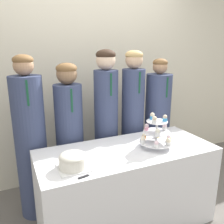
# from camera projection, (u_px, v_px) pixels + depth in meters

# --- Properties ---
(wall_back) EXTENTS (9.00, 0.06, 2.70)m
(wall_back) POSITION_uv_depth(u_px,v_px,m) (86.00, 71.00, 2.90)
(wall_back) COLOR beige
(wall_back) RESTS_ON ground_plane
(table) EXTENTS (1.58, 0.67, 0.76)m
(table) POSITION_uv_depth(u_px,v_px,m) (127.00, 187.00, 2.19)
(table) COLOR white
(table) RESTS_ON ground_plane
(round_cake) EXTENTS (0.22, 0.22, 0.13)m
(round_cake) POSITION_uv_depth(u_px,v_px,m) (73.00, 160.00, 1.75)
(round_cake) COLOR white
(round_cake) RESTS_ON table
(cake_knife) EXTENTS (0.27, 0.07, 0.01)m
(cake_knife) POSITION_uv_depth(u_px,v_px,m) (90.00, 175.00, 1.67)
(cake_knife) COLOR silver
(cake_knife) RESTS_ON table
(cupcake_stand) EXTENTS (0.30, 0.30, 0.31)m
(cupcake_stand) POSITION_uv_depth(u_px,v_px,m) (157.00, 133.00, 2.10)
(cupcake_stand) COLOR silver
(cupcake_stand) RESTS_ON table
(student_0) EXTENTS (0.29, 0.30, 1.58)m
(student_0) POSITION_uv_depth(u_px,v_px,m) (31.00, 144.00, 2.25)
(student_0) COLOR #384266
(student_0) RESTS_ON ground_plane
(student_1) EXTENTS (0.28, 0.28, 1.50)m
(student_1) POSITION_uv_depth(u_px,v_px,m) (70.00, 140.00, 2.41)
(student_1) COLOR #384266
(student_1) RESTS_ON ground_plane
(student_2) EXTENTS (0.25, 0.26, 1.62)m
(student_2) POSITION_uv_depth(u_px,v_px,m) (106.00, 127.00, 2.54)
(student_2) COLOR #384266
(student_2) RESTS_ON ground_plane
(student_3) EXTENTS (0.25, 0.25, 1.61)m
(student_3) POSITION_uv_depth(u_px,v_px,m) (133.00, 125.00, 2.68)
(student_3) COLOR #384266
(student_3) RESTS_ON ground_plane
(student_4) EXTENTS (0.29, 0.30, 1.51)m
(student_4) POSITION_uv_depth(u_px,v_px,m) (157.00, 127.00, 2.83)
(student_4) COLOR #384266
(student_4) RESTS_ON ground_plane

